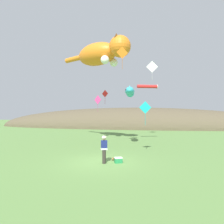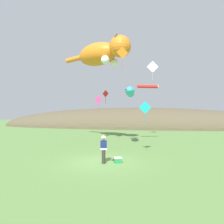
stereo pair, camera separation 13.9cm
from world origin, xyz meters
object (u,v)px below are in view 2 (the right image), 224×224
at_px(kite_diamond_pink, 98,100).
at_px(kite_diamond_white, 153,67).
at_px(kite_tube_streamer, 148,86).
at_px(festival_attendant, 104,149).
at_px(kite_diamond_red, 106,94).
at_px(kite_diamond_orange, 122,53).
at_px(picnic_cooler, 118,160).
at_px(kite_giant_cat, 102,53).
at_px(kite_fish_windsock, 130,92).
at_px(kite_spool, 113,159).
at_px(kite_diamond_teal, 145,108).

distance_m(kite_diamond_pink, kite_diamond_white, 7.88).
distance_m(kite_tube_streamer, kite_diamond_white, 4.27).
distance_m(festival_attendant, kite_diamond_red, 13.89).
bearing_deg(kite_diamond_red, kite_diamond_pink, -100.06).
bearing_deg(festival_attendant, kite_diamond_red, 101.84).
xyz_separation_m(kite_tube_streamer, kite_diamond_orange, (-2.19, -4.61, 2.41)).
height_order(picnic_cooler, kite_diamond_red, kite_diamond_red).
bearing_deg(festival_attendant, kite_diamond_white, 75.26).
relative_size(festival_attendant, kite_diamond_red, 0.95).
xyz_separation_m(kite_giant_cat, kite_fish_windsock, (3.13, -1.56, -4.26)).
distance_m(kite_giant_cat, kite_diamond_white, 7.01).
xyz_separation_m(festival_attendant, picnic_cooler, (0.88, 0.30, -0.77)).
height_order(kite_fish_windsock, kite_diamond_orange, kite_diamond_orange).
bearing_deg(kite_spool, kite_tube_streamer, 74.73).
bearing_deg(kite_diamond_white, kite_diamond_red, 177.93).
xyz_separation_m(picnic_cooler, kite_diamond_white, (2.43, 12.28, 8.68)).
distance_m(kite_giant_cat, kite_diamond_red, 6.12).
xyz_separation_m(festival_attendant, kite_tube_streamer, (2.77, 9.40, 5.11)).
xyz_separation_m(kite_spool, kite_tube_streamer, (2.33, 8.55, 5.95)).
bearing_deg(kite_spool, kite_diamond_teal, 49.84).
xyz_separation_m(kite_diamond_pink, kite_diamond_teal, (5.66, -7.16, -1.09)).
relative_size(kite_diamond_orange, kite_diamond_red, 1.05).
bearing_deg(picnic_cooler, kite_giant_cat, 110.56).
bearing_deg(kite_diamond_pink, kite_diamond_red, 79.94).
height_order(kite_spool, kite_giant_cat, kite_giant_cat).
bearing_deg(kite_diamond_red, picnic_cooler, -74.09).
relative_size(kite_diamond_teal, kite_diamond_red, 1.01).
relative_size(picnic_cooler, kite_giant_cat, 0.07).
distance_m(kite_giant_cat, kite_diamond_teal, 8.84).
xyz_separation_m(kite_fish_windsock, kite_diamond_orange, (-0.51, -1.75, 3.22)).
bearing_deg(kite_diamond_pink, picnic_cooler, -68.87).
bearing_deg(kite_tube_streamer, festival_attendant, -106.41).
distance_m(kite_tube_streamer, kite_diamond_red, 6.44).
height_order(kite_tube_streamer, kite_diamond_teal, kite_tube_streamer).
height_order(kite_diamond_teal, kite_diamond_red, kite_diamond_red).
bearing_deg(kite_diamond_pink, kite_diamond_orange, -57.61).
bearing_deg(festival_attendant, kite_giant_cat, 104.18).
bearing_deg(picnic_cooler, kite_diamond_red, 105.91).
height_order(festival_attendant, kite_diamond_pink, kite_diamond_pink).
xyz_separation_m(kite_diamond_pink, kite_diamond_red, (0.40, 2.25, 0.92)).
relative_size(kite_spool, kite_fish_windsock, 0.07).
bearing_deg(kite_giant_cat, kite_spool, -71.09).
height_order(kite_fish_windsock, kite_tube_streamer, kite_tube_streamer).
bearing_deg(kite_diamond_pink, kite_diamond_teal, -51.68).
xyz_separation_m(kite_giant_cat, kite_diamond_pink, (-1.03, 2.45, -4.79)).
distance_m(festival_attendant, kite_giant_cat, 11.96).
relative_size(kite_diamond_orange, kite_diamond_white, 0.84).
relative_size(kite_giant_cat, kite_diamond_pink, 4.20).
bearing_deg(kite_diamond_teal, kite_diamond_pink, 128.32).
bearing_deg(kite_giant_cat, kite_diamond_orange, -51.66).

